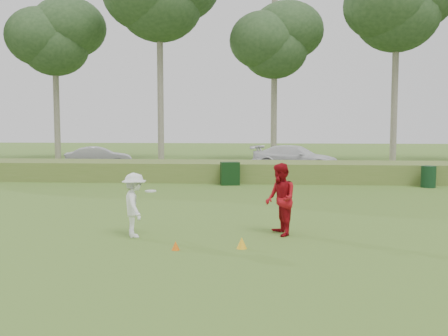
# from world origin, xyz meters

# --- Properties ---
(ground) EXTENTS (120.00, 120.00, 0.00)m
(ground) POSITION_xyz_m (0.00, 0.00, 0.00)
(ground) COLOR #426C24
(ground) RESTS_ON ground
(reed_strip) EXTENTS (80.00, 3.00, 0.90)m
(reed_strip) POSITION_xyz_m (0.00, 12.00, 0.45)
(reed_strip) COLOR #556F2C
(reed_strip) RESTS_ON ground
(park_road) EXTENTS (80.00, 6.00, 0.06)m
(park_road) POSITION_xyz_m (0.00, 17.00, 0.03)
(park_road) COLOR #2D2D2D
(park_road) RESTS_ON ground
(tree_2) EXTENTS (6.50, 6.50, 12.00)m
(tree_2) POSITION_xyz_m (-14.00, 24.00, 8.97)
(tree_2) COLOR gray
(tree_2) RESTS_ON ground
(tree_4) EXTENTS (6.24, 6.24, 11.50)m
(tree_4) POSITION_xyz_m (2.00, 24.50, 8.59)
(tree_4) COLOR gray
(tree_4) RESTS_ON ground
(tree_5) EXTENTS (7.28, 7.28, 14.00)m
(tree_5) POSITION_xyz_m (10.00, 22.50, 10.47)
(tree_5) COLOR gray
(tree_5) RESTS_ON ground
(player_white) EXTENTS (1.00, 1.15, 1.55)m
(player_white) POSITION_xyz_m (-1.81, -0.36, 0.78)
(player_white) COLOR white
(player_white) RESTS_ON ground
(player_red) EXTENTS (0.88, 1.01, 1.77)m
(player_red) POSITION_xyz_m (1.69, 0.11, 0.88)
(player_red) COLOR maroon
(player_red) RESTS_ON ground
(cone_orange) EXTENTS (0.18, 0.18, 0.19)m
(cone_orange) POSITION_xyz_m (-0.61, -1.52, 0.10)
(cone_orange) COLOR orange
(cone_orange) RESTS_ON ground
(cone_yellow) EXTENTS (0.23, 0.23, 0.25)m
(cone_yellow) POSITION_xyz_m (0.81, -1.28, 0.13)
(cone_yellow) COLOR yellow
(cone_yellow) RESTS_ON ground
(utility_cabinet) EXTENTS (0.91, 0.68, 1.03)m
(utility_cabinet) POSITION_xyz_m (-0.22, 10.15, 0.51)
(utility_cabinet) COLOR black
(utility_cabinet) RESTS_ON ground
(trash_bin) EXTENTS (0.81, 0.81, 0.93)m
(trash_bin) POSITION_xyz_m (8.35, 9.95, 0.46)
(trash_bin) COLOR #11331A
(trash_bin) RESTS_ON ground
(car_mid) EXTENTS (4.17, 2.39, 1.30)m
(car_mid) POSITION_xyz_m (-8.70, 17.52, 0.71)
(car_mid) COLOR #B4B3B8
(car_mid) RESTS_ON park_road
(car_right) EXTENTS (5.38, 3.50, 1.45)m
(car_right) POSITION_xyz_m (3.10, 16.79, 0.78)
(car_right) COLOR white
(car_right) RESTS_ON park_road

